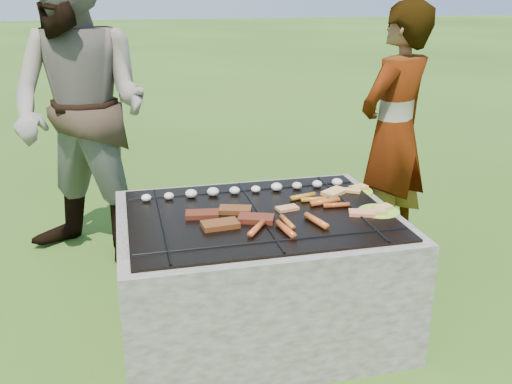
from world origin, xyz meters
TOP-DOWN VIEW (x-y plane):
  - lawn at (0.00, 0.00)m, footprint 60.00×60.00m
  - fire_pit at (0.00, 0.00)m, footprint 1.30×1.00m
  - mushrooms at (0.01, 0.29)m, footprint 1.05×0.06m
  - pork_slabs at (-0.15, -0.04)m, footprint 0.40×0.28m
  - sausages at (0.19, -0.09)m, footprint 0.56×0.49m
  - bread_on_grate at (0.39, 0.04)m, footprint 0.44×0.42m
  - plate_far at (0.56, 0.19)m, footprint 0.20×0.20m
  - plate_near at (0.56, -0.10)m, footprint 0.25×0.25m
  - cook at (1.02, 0.70)m, footprint 0.67×0.60m
  - bystander at (-0.82, 1.03)m, footprint 1.15×1.10m

SIDE VIEW (x-z plane):
  - lawn at x=0.00m, z-range 0.00..0.00m
  - fire_pit at x=0.00m, z-range -0.03..0.59m
  - plate_far at x=0.56m, z-range 0.60..0.62m
  - plate_near at x=0.56m, z-range 0.60..0.62m
  - bread_on_grate at x=0.39m, z-range 0.61..0.63m
  - pork_slabs at x=-0.15m, z-range 0.61..0.64m
  - sausages at x=0.19m, z-range 0.61..0.64m
  - mushrooms at x=0.01m, z-range 0.61..0.65m
  - cook at x=1.02m, z-range 0.00..1.55m
  - bystander at x=-0.82m, z-range 0.00..1.86m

